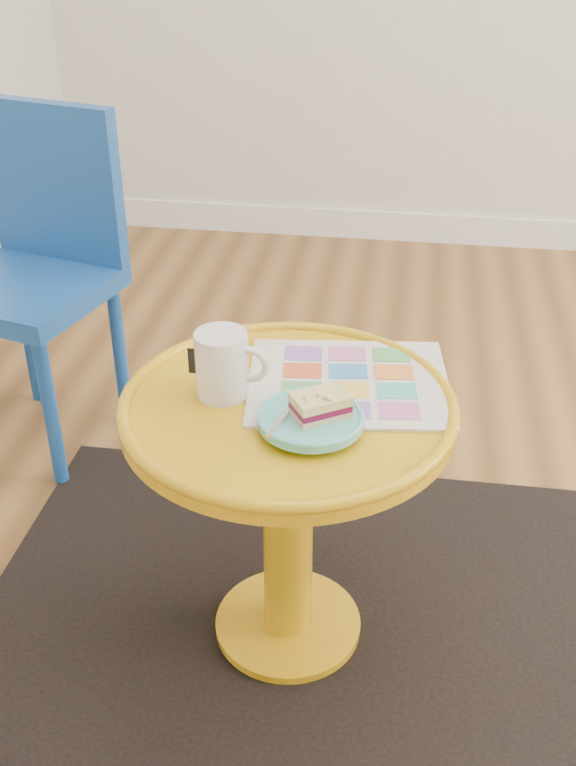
# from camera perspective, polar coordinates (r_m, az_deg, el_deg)

# --- Properties ---
(room_walls) EXTENTS (4.00, 4.00, 4.00)m
(room_walls) POSITION_cam_1_polar(r_m,az_deg,el_deg) (2.79, -1.84, 3.69)
(room_walls) COLOR silver
(room_walls) RESTS_ON ground
(rug) EXTENTS (1.30, 1.10, 0.01)m
(rug) POSITION_cam_1_polar(r_m,az_deg,el_deg) (1.83, 0.00, -16.01)
(rug) COLOR black
(rug) RESTS_ON ground
(side_table) EXTENTS (0.58, 0.58, 0.55)m
(side_table) POSITION_cam_1_polar(r_m,az_deg,el_deg) (1.56, 0.00, -6.15)
(side_table) COLOR gold
(side_table) RESTS_ON ground
(chair) EXTENTS (0.47, 0.47, 0.87)m
(chair) POSITION_cam_1_polar(r_m,az_deg,el_deg) (2.26, -16.36, 7.91)
(chair) COLOR #184C9E
(chair) RESTS_ON ground
(newspaper) EXTENTS (0.39, 0.34, 0.01)m
(newspaper) POSITION_cam_1_polar(r_m,az_deg,el_deg) (1.53, 4.07, 0.05)
(newspaper) COLOR silver
(newspaper) RESTS_ON side_table
(mug) EXTENTS (0.13, 0.09, 0.12)m
(mug) POSITION_cam_1_polar(r_m,az_deg,el_deg) (1.47, -4.35, 1.37)
(mug) COLOR white
(mug) RESTS_ON side_table
(plate) EXTENTS (0.17, 0.17, 0.02)m
(plate) POSITION_cam_1_polar(r_m,az_deg,el_deg) (1.40, 1.53, -2.48)
(plate) COLOR #5EC7C5
(plate) RESTS_ON newspaper
(cake_slice) EXTENTS (0.11, 0.10, 0.04)m
(cake_slice) POSITION_cam_1_polar(r_m,az_deg,el_deg) (1.39, 2.19, -1.48)
(cake_slice) COLOR #D3BC8C
(cake_slice) RESTS_ON plate
(fork) EXTENTS (0.05, 0.14, 0.00)m
(fork) POSITION_cam_1_polar(r_m,az_deg,el_deg) (1.40, -0.07, -1.92)
(fork) COLOR silver
(fork) RESTS_ON plate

